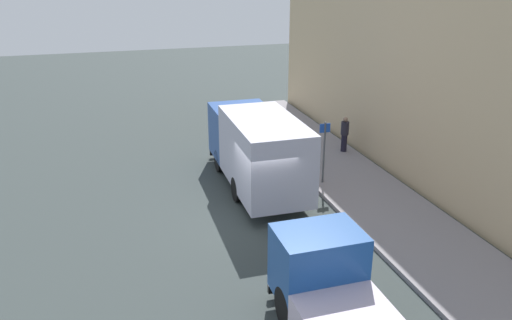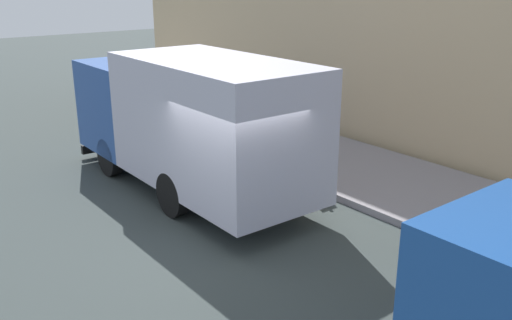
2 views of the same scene
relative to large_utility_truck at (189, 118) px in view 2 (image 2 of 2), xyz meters
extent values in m
plane|color=#363E3D|center=(-0.87, -2.55, -1.71)|extent=(80.00, 80.00, 0.00)
cube|color=gray|center=(3.91, -2.55, -1.64)|extent=(3.56, 30.00, 0.15)
cube|color=#254B9A|center=(0.02, 2.54, -0.12)|extent=(2.44, 2.32, 2.23)
cube|color=black|center=(0.03, 3.67, 0.14)|extent=(2.03, 0.08, 1.25)
cube|color=silver|center=(-0.01, -1.04, 0.09)|extent=(2.46, 4.90, 2.67)
cube|color=black|center=(0.04, 3.75, -1.45)|extent=(2.32, 0.14, 0.24)
cylinder|color=black|center=(-1.04, 2.09, -1.24)|extent=(0.31, 0.95, 0.95)
cylinder|color=black|center=(1.08, 2.07, -1.24)|extent=(0.31, 0.95, 0.95)
cylinder|color=black|center=(-1.07, -1.03, -1.24)|extent=(0.31, 0.95, 0.95)
cylinder|color=black|center=(1.05, -1.05, -1.24)|extent=(0.31, 0.95, 0.95)
cube|color=black|center=(-0.84, -7.27, -0.06)|extent=(1.79, 0.06, 1.01)
cylinder|color=black|center=(5.07, 2.44, -1.15)|extent=(0.37, 0.37, 0.82)
cylinder|color=#25232D|center=(5.07, 2.44, -0.42)|extent=(0.50, 0.50, 0.63)
sphere|color=#8D6A55|center=(5.07, 2.44, 0.00)|extent=(0.23, 0.23, 0.23)
cylinder|color=#4C5156|center=(2.61, -0.68, -0.28)|extent=(0.08, 0.08, 2.55)
cube|color=blue|center=(2.61, -0.66, 0.74)|extent=(0.44, 0.03, 0.36)
camera|label=1|loc=(-5.51, -18.09, 6.72)|focal=35.69mm
camera|label=2|loc=(-6.33, -10.41, 3.04)|focal=38.93mm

